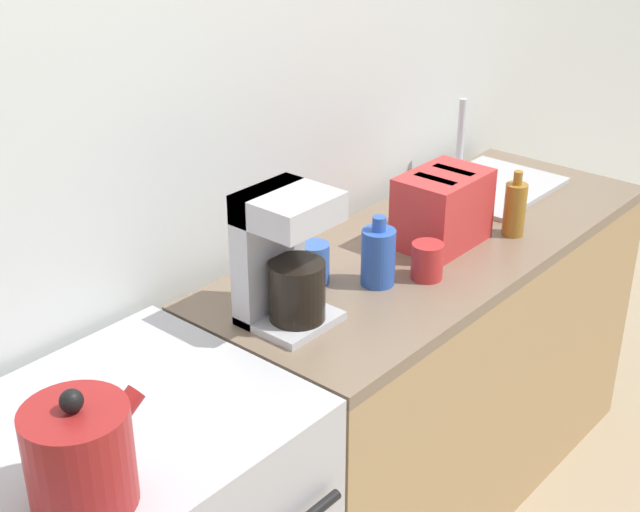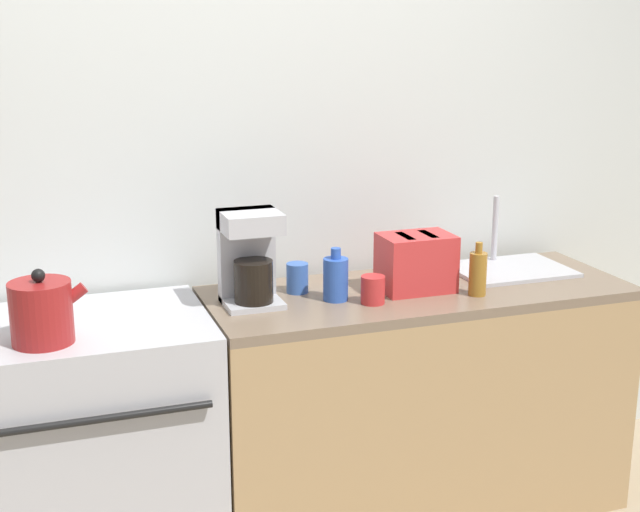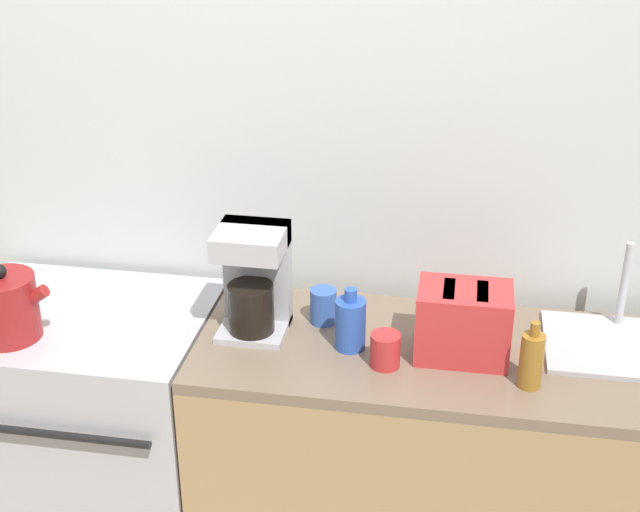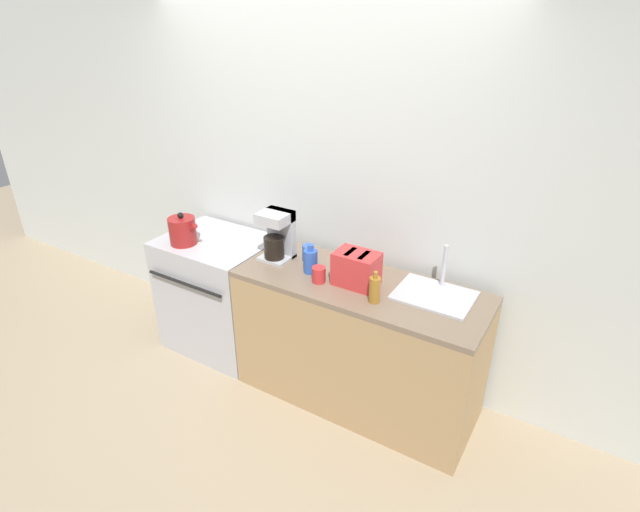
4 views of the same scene
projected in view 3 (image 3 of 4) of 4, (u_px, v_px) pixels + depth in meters
The scene contains 11 objects.
wall_back at pixel (300, 166), 2.82m from camera, with size 8.00×0.05×2.60m.
stove at pixel (95, 430), 2.95m from camera, with size 0.79×0.66×0.90m.
counter_block at pixel (458, 476), 2.77m from camera, with size 1.59×0.60×0.90m.
kettle at pixel (6, 307), 2.60m from camera, with size 0.24×0.19×0.24m.
toaster at pixel (463, 322), 2.51m from camera, with size 0.26×0.18×0.21m.
coffee_maker at pixel (254, 278), 2.62m from camera, with size 0.20×0.19×0.33m.
sink_tray at pixel (623, 343), 2.58m from camera, with size 0.45×0.34×0.28m.
bottle_blue at pixel (350, 323), 2.56m from camera, with size 0.09×0.09×0.19m.
bottle_amber at pixel (531, 360), 2.38m from camera, with size 0.06×0.06×0.20m.
cup_red at pixel (385, 350), 2.48m from camera, with size 0.09×0.09×0.10m.
cup_blue at pixel (323, 306), 2.70m from camera, with size 0.08×0.08×0.11m.
Camera 3 is at (0.52, -1.93, 2.27)m, focal length 50.00 mm.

